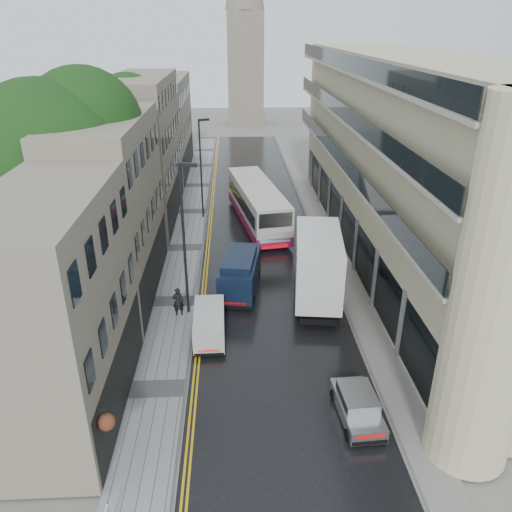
{
  "coord_description": "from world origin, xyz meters",
  "views": [
    {
      "loc": [
        -2.16,
        -8.14,
        15.82
      ],
      "look_at": [
        -0.86,
        18.0,
        3.66
      ],
      "focal_mm": 35.0,
      "sensor_mm": 36.0,
      "label": 1
    }
  ],
  "objects_px": {
    "tree_near": "(53,194)",
    "lamp_post_near": "(184,243)",
    "cream_bus": "(251,220)",
    "silver_hatchback": "(350,427)",
    "pedestrian": "(178,302)",
    "lamp_post_far": "(201,170)",
    "tree_far": "(109,154)",
    "navy_van": "(220,285)",
    "white_van": "(194,339)",
    "white_lorry": "(298,279)"
  },
  "relations": [
    {
      "from": "tree_near",
      "to": "lamp_post_near",
      "type": "bearing_deg",
      "value": -16.0
    },
    {
      "from": "tree_near",
      "to": "cream_bus",
      "type": "bearing_deg",
      "value": 37.15
    },
    {
      "from": "tree_near",
      "to": "silver_hatchback",
      "type": "distance_m",
      "value": 20.59
    },
    {
      "from": "lamp_post_near",
      "to": "cream_bus",
      "type": "bearing_deg",
      "value": 80.81
    },
    {
      "from": "pedestrian",
      "to": "cream_bus",
      "type": "bearing_deg",
      "value": -120.38
    },
    {
      "from": "silver_hatchback",
      "to": "pedestrian",
      "type": "distance_m",
      "value": 12.96
    },
    {
      "from": "lamp_post_near",
      "to": "lamp_post_far",
      "type": "distance_m",
      "value": 16.42
    },
    {
      "from": "silver_hatchback",
      "to": "lamp_post_far",
      "type": "distance_m",
      "value": 28.12
    },
    {
      "from": "tree_far",
      "to": "navy_van",
      "type": "bearing_deg",
      "value": -57.13
    },
    {
      "from": "white_van",
      "to": "lamp_post_near",
      "type": "xyz_separation_m",
      "value": [
        -0.63,
        4.01,
        3.78
      ]
    },
    {
      "from": "tree_near",
      "to": "tree_far",
      "type": "bearing_deg",
      "value": 88.68
    },
    {
      "from": "white_lorry",
      "to": "lamp_post_far",
      "type": "xyz_separation_m",
      "value": [
        -6.38,
        16.63,
        2.09
      ]
    },
    {
      "from": "white_lorry",
      "to": "silver_hatchback",
      "type": "xyz_separation_m",
      "value": [
        0.93,
        -10.26,
        -1.62
      ]
    },
    {
      "from": "tree_far",
      "to": "lamp_post_near",
      "type": "height_order",
      "value": "tree_far"
    },
    {
      "from": "tree_near",
      "to": "navy_van",
      "type": "distance_m",
      "value": 11.03
    },
    {
      "from": "tree_near",
      "to": "lamp_post_far",
      "type": "xyz_separation_m",
      "value": [
        7.68,
        14.25,
        -2.53
      ]
    },
    {
      "from": "silver_hatchback",
      "to": "white_van",
      "type": "relative_size",
      "value": 0.94
    },
    {
      "from": "white_lorry",
      "to": "white_van",
      "type": "bearing_deg",
      "value": -140.06
    },
    {
      "from": "silver_hatchback",
      "to": "tree_near",
      "type": "bearing_deg",
      "value": 136.44
    },
    {
      "from": "cream_bus",
      "to": "silver_hatchback",
      "type": "distance_m",
      "value": 21.83
    },
    {
      "from": "white_lorry",
      "to": "pedestrian",
      "type": "height_order",
      "value": "white_lorry"
    },
    {
      "from": "tree_far",
      "to": "white_van",
      "type": "bearing_deg",
      "value": -67.61
    },
    {
      "from": "navy_van",
      "to": "tree_far",
      "type": "bearing_deg",
      "value": 131.75
    },
    {
      "from": "tree_far",
      "to": "cream_bus",
      "type": "xyz_separation_m",
      "value": [
        11.46,
        -4.09,
        -4.49
      ]
    },
    {
      "from": "lamp_post_far",
      "to": "tree_far",
      "type": "bearing_deg",
      "value": 170.39
    },
    {
      "from": "silver_hatchback",
      "to": "navy_van",
      "type": "bearing_deg",
      "value": 112.34
    },
    {
      "from": "tree_near",
      "to": "silver_hatchback",
      "type": "height_order",
      "value": "tree_near"
    },
    {
      "from": "tree_far",
      "to": "lamp_post_near",
      "type": "relative_size",
      "value": 1.37
    },
    {
      "from": "white_lorry",
      "to": "white_van",
      "type": "relative_size",
      "value": 2.29
    },
    {
      "from": "white_lorry",
      "to": "pedestrian",
      "type": "bearing_deg",
      "value": -172.48
    },
    {
      "from": "pedestrian",
      "to": "white_lorry",
      "type": "bearing_deg",
      "value": 172.81
    },
    {
      "from": "tree_near",
      "to": "lamp_post_near",
      "type": "relative_size",
      "value": 1.53
    },
    {
      "from": "white_van",
      "to": "lamp_post_far",
      "type": "distance_m",
      "value": 20.74
    },
    {
      "from": "lamp_post_far",
      "to": "white_lorry",
      "type": "bearing_deg",
      "value": -88.23
    },
    {
      "from": "tree_far",
      "to": "pedestrian",
      "type": "relative_size",
      "value": 6.95
    },
    {
      "from": "navy_van",
      "to": "white_van",
      "type": "bearing_deg",
      "value": -95.34
    },
    {
      "from": "cream_bus",
      "to": "pedestrian",
      "type": "relative_size",
      "value": 7.05
    },
    {
      "from": "silver_hatchback",
      "to": "lamp_post_far",
      "type": "xyz_separation_m",
      "value": [
        -7.31,
        26.9,
        3.72
      ]
    },
    {
      "from": "white_lorry",
      "to": "lamp_post_far",
      "type": "relative_size",
      "value": 1.02
    },
    {
      "from": "lamp_post_near",
      "to": "pedestrian",
      "type": "bearing_deg",
      "value": -142.36
    },
    {
      "from": "pedestrian",
      "to": "lamp_post_near",
      "type": "height_order",
      "value": "lamp_post_near"
    },
    {
      "from": "navy_van",
      "to": "lamp_post_far",
      "type": "distance_m",
      "value": 15.83
    },
    {
      "from": "white_van",
      "to": "navy_van",
      "type": "height_order",
      "value": "navy_van"
    },
    {
      "from": "lamp_post_far",
      "to": "silver_hatchback",
      "type": "bearing_deg",
      "value": -94.02
    },
    {
      "from": "cream_bus",
      "to": "lamp_post_near",
      "type": "distance_m",
      "value": 12.2
    },
    {
      "from": "tree_far",
      "to": "silver_hatchback",
      "type": "height_order",
      "value": "tree_far"
    },
    {
      "from": "navy_van",
      "to": "lamp_post_near",
      "type": "bearing_deg",
      "value": -143.73
    },
    {
      "from": "navy_van",
      "to": "white_lorry",
      "type": "bearing_deg",
      "value": -5.7
    },
    {
      "from": "lamp_post_far",
      "to": "navy_van",
      "type": "bearing_deg",
      "value": -102.64
    },
    {
      "from": "tree_near",
      "to": "cream_bus",
      "type": "height_order",
      "value": "tree_near"
    }
  ]
}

